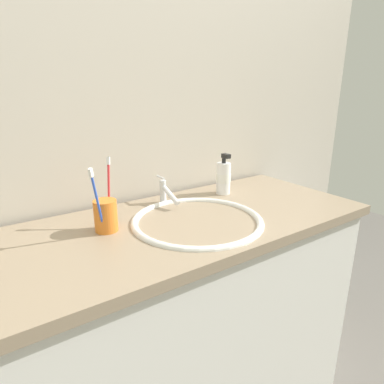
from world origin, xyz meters
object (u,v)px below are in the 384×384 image
Objects in this scene: faucet at (166,192)px; soap_dispenser at (223,178)px; toothbrush_red at (109,188)px; toothbrush_blue at (97,198)px; toothbrush_cup at (106,216)px.

soap_dispenser reaches higher than faucet.
faucet is 0.70× the size of toothbrush_red.
toothbrush_blue is 1.24× the size of soap_dispenser.
toothbrush_cup is at bearing -129.49° from toothbrush_red.
soap_dispenser is (0.49, 0.05, -0.05)m from toothbrush_red.
toothbrush_cup is 0.46× the size of toothbrush_red.
toothbrush_red is at bearing -163.20° from faucet.
faucet is 0.71× the size of toothbrush_blue.
toothbrush_blue is (-0.30, -0.14, 0.07)m from faucet.
toothbrush_blue reaches higher than toothbrush_cup.
soap_dispenser is at bearing 5.98° from toothbrush_red.
toothbrush_red is 1.02× the size of toothbrush_blue.
faucet is at bearing 175.52° from soap_dispenser.
toothbrush_red is (-0.24, -0.07, 0.08)m from faucet.
toothbrush_red is 1.27× the size of soap_dispenser.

